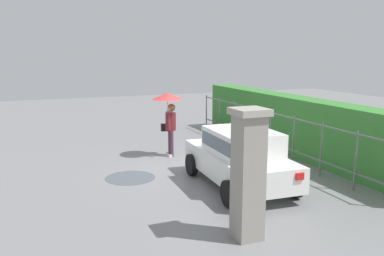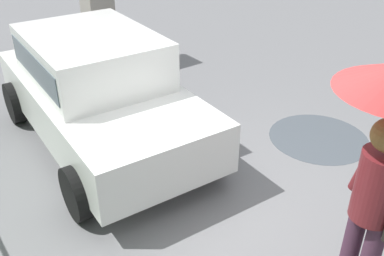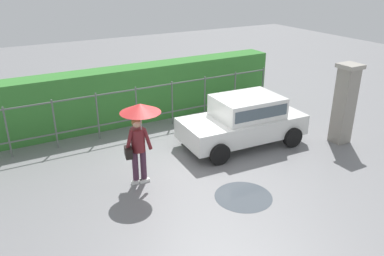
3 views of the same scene
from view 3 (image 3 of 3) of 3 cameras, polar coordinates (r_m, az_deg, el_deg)
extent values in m
plane|color=slate|center=(10.83, -0.61, -4.94)|extent=(40.00, 40.00, 0.00)
cube|color=white|center=(11.74, 7.30, 0.29)|extent=(3.78, 1.82, 0.60)
cube|color=white|center=(11.61, 8.07, 3.15)|extent=(1.97, 1.53, 0.60)
cube|color=#4C5B66|center=(11.60, 8.08, 3.24)|extent=(1.82, 1.54, 0.33)
cylinder|color=black|center=(10.60, 4.04, -3.81)|extent=(0.61, 0.21, 0.60)
cylinder|color=black|center=(11.94, 0.00, -0.59)|extent=(0.61, 0.21, 0.60)
cylinder|color=black|center=(11.96, 14.47, -1.32)|extent=(0.61, 0.21, 0.60)
cylinder|color=black|center=(13.16, 9.81, 1.33)|extent=(0.61, 0.21, 0.60)
cube|color=red|center=(12.38, 15.97, 1.51)|extent=(0.07, 0.20, 0.16)
cube|color=red|center=(13.15, 12.83, 3.08)|extent=(0.07, 0.20, 0.16)
cylinder|color=#47283D|center=(9.78, -7.10, -5.49)|extent=(0.15, 0.15, 0.86)
cylinder|color=#47283D|center=(9.76, -8.26, -5.64)|extent=(0.15, 0.15, 0.86)
cube|color=white|center=(9.92, -6.93, -7.63)|extent=(0.26, 0.10, 0.08)
cube|color=white|center=(9.90, -8.08, -7.78)|extent=(0.26, 0.10, 0.08)
cylinder|color=maroon|center=(9.45, -7.91, -1.72)|extent=(0.34, 0.34, 0.58)
sphere|color=#DBAD89|center=(9.28, -8.05, 0.70)|extent=(0.22, 0.22, 0.22)
sphere|color=olive|center=(9.30, -8.09, 0.88)|extent=(0.25, 0.25, 0.25)
cylinder|color=maroon|center=(9.40, -6.51, -1.59)|extent=(0.24, 0.14, 0.56)
cylinder|color=maroon|center=(9.34, -9.16, -1.91)|extent=(0.24, 0.14, 0.56)
cylinder|color=#B2B2B7|center=(9.24, -7.43, 0.04)|extent=(0.02, 0.02, 0.77)
cone|color=red|center=(9.06, -7.58, 2.91)|extent=(0.96, 0.96, 0.21)
cube|color=black|center=(9.42, -9.27, -3.52)|extent=(0.23, 0.37, 0.24)
cube|color=gray|center=(12.46, 21.32, 3.01)|extent=(0.48, 0.48, 2.30)
cube|color=#9E998E|center=(12.14, 22.14, 8.38)|extent=(0.60, 0.60, 0.12)
cylinder|color=#59605B|center=(11.92, -25.33, -0.60)|extent=(0.05, 0.05, 1.50)
cylinder|color=#59605B|center=(12.02, -19.38, 0.54)|extent=(0.05, 0.05, 1.50)
cylinder|color=#59605B|center=(12.26, -13.60, 1.65)|extent=(0.05, 0.05, 1.50)
cylinder|color=#59605B|center=(12.62, -8.08, 2.69)|extent=(0.05, 0.05, 1.50)
cylinder|color=#59605B|center=(13.09, -2.91, 3.64)|extent=(0.05, 0.05, 1.50)
cylinder|color=#59605B|center=(13.67, 1.88, 4.50)|extent=(0.05, 0.05, 1.50)
cylinder|color=#59605B|center=(14.34, 6.25, 5.25)|extent=(0.05, 0.05, 1.50)
cylinder|color=#59605B|center=(15.08, 10.23, 5.90)|extent=(0.05, 0.05, 1.50)
cube|color=#59605B|center=(12.41, -8.25, 5.60)|extent=(10.16, 0.03, 0.04)
cube|color=#59605B|center=(12.72, -8.01, 1.42)|extent=(10.16, 0.03, 0.04)
cube|color=#387F33|center=(13.42, -9.66, 4.72)|extent=(11.16, 0.90, 1.90)
cylinder|color=#4C545B|center=(9.38, 7.51, -9.89)|extent=(1.36, 1.36, 0.00)
camera|label=1|loc=(16.04, 47.96, 9.62)|focal=38.71mm
camera|label=2|loc=(11.02, -19.88, 11.57)|focal=40.52mm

